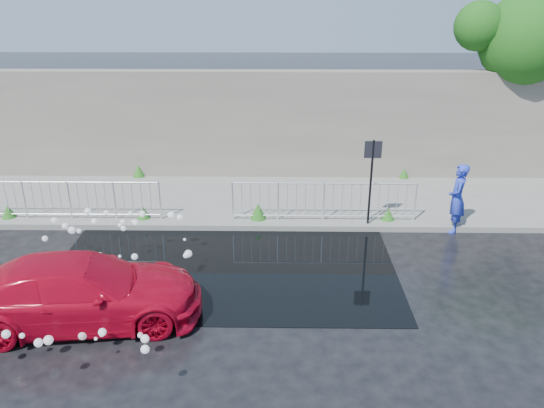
{
  "coord_description": "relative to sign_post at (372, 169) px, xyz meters",
  "views": [
    {
      "loc": [
        1.78,
        -10.1,
        6.14
      ],
      "look_at": [
        1.6,
        2.41,
        1.0
      ],
      "focal_mm": 35.0,
      "sensor_mm": 36.0,
      "label": 1
    }
  ],
  "objects": [
    {
      "name": "curb",
      "position": [
        -4.2,
        -0.1,
        -1.64
      ],
      "size": [
        30.0,
        0.25,
        0.16
      ],
      "primitive_type": "cube",
      "color": "slate",
      "rests_on": "ground"
    },
    {
      "name": "person",
      "position": [
        2.3,
        -0.1,
        -0.78
      ],
      "size": [
        0.63,
        0.79,
        1.89
      ],
      "primitive_type": "imported",
      "rotation": [
        0.0,
        0.0,
        -1.86
      ],
      "color": "#2538BC",
      "rests_on": "ground"
    },
    {
      "name": "railing_right",
      "position": [
        -1.2,
        0.25,
        -0.99
      ],
      "size": [
        5.05,
        0.05,
        1.1
      ],
      "color": "silver",
      "rests_on": "pavement"
    },
    {
      "name": "puddle",
      "position": [
        -3.7,
        -2.1,
        -1.72
      ],
      "size": [
        8.0,
        5.0,
        0.01
      ],
      "primitive_type": "cube",
      "color": "black",
      "rests_on": "ground"
    },
    {
      "name": "tree",
      "position": [
        5.69,
        4.31,
        3.08
      ],
      "size": [
        4.99,
        2.87,
        6.42
      ],
      "color": "#332114",
      "rests_on": "ground"
    },
    {
      "name": "water_spray",
      "position": [
        -6.38,
        -3.42,
        -1.07
      ],
      "size": [
        3.72,
        5.44,
        0.99
      ],
      "color": "white",
      "rests_on": "ground"
    },
    {
      "name": "ground",
      "position": [
        -4.2,
        -3.1,
        -1.72
      ],
      "size": [
        90.0,
        90.0,
        0.0
      ],
      "primitive_type": "plane",
      "color": "black",
      "rests_on": "ground"
    },
    {
      "name": "railing_left",
      "position": [
        -8.2,
        0.25,
        -0.99
      ],
      "size": [
        5.05,
        0.05,
        1.1
      ],
      "color": "silver",
      "rests_on": "pavement"
    },
    {
      "name": "weeds",
      "position": [
        -4.39,
        1.37,
        -1.39
      ],
      "size": [
        12.17,
        3.93,
        0.45
      ],
      "color": "#144C14",
      "rests_on": "pavement"
    },
    {
      "name": "sign_post",
      "position": [
        0.0,
        0.0,
        0.0
      ],
      "size": [
        0.45,
        0.06,
        2.5
      ],
      "color": "black",
      "rests_on": "ground"
    },
    {
      "name": "pavement",
      "position": [
        -4.2,
        1.9,
        -1.65
      ],
      "size": [
        30.0,
        4.0,
        0.15
      ],
      "primitive_type": "cube",
      "color": "slate",
      "rests_on": "ground"
    },
    {
      "name": "retaining_wall",
      "position": [
        -4.2,
        4.1,
        0.18
      ],
      "size": [
        30.0,
        0.6,
        3.5
      ],
      "primitive_type": "cube",
      "color": "#645F54",
      "rests_on": "pavement"
    },
    {
      "name": "red_car",
      "position": [
        -6.26,
        -4.39,
        -1.05
      ],
      "size": [
        4.84,
        2.49,
        1.34
      ],
      "primitive_type": "imported",
      "rotation": [
        0.0,
        0.0,
        1.71
      ],
      "color": "#AC061E",
      "rests_on": "ground"
    }
  ]
}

